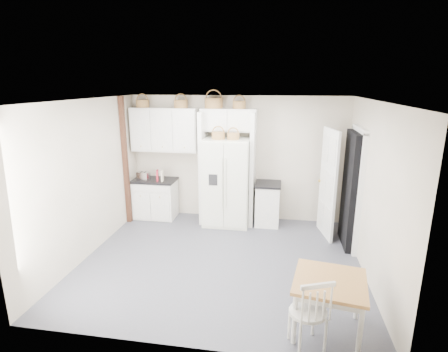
# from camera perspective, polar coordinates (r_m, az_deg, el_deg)

# --- Properties ---
(floor) EXTENTS (4.50, 4.50, 0.00)m
(floor) POSITION_cam_1_polar(r_m,az_deg,el_deg) (5.95, -0.52, -13.60)
(floor) COLOR #4D4E55
(floor) RESTS_ON ground
(ceiling) EXTENTS (4.50, 4.50, 0.00)m
(ceiling) POSITION_cam_1_polar(r_m,az_deg,el_deg) (5.23, -0.58, 12.27)
(ceiling) COLOR white
(ceiling) RESTS_ON wall_back
(wall_back) EXTENTS (4.50, 0.00, 4.50)m
(wall_back) POSITION_cam_1_polar(r_m,az_deg,el_deg) (7.37, 2.12, 2.86)
(wall_back) COLOR #B3AA94
(wall_back) RESTS_ON floor
(wall_left) EXTENTS (0.00, 4.00, 4.00)m
(wall_left) POSITION_cam_1_polar(r_m,az_deg,el_deg) (6.23, -21.39, -0.46)
(wall_left) COLOR #B3AA94
(wall_left) RESTS_ON floor
(wall_right) EXTENTS (0.00, 4.00, 4.00)m
(wall_right) POSITION_cam_1_polar(r_m,az_deg,el_deg) (5.54, 23.05, -2.47)
(wall_right) COLOR #B3AA94
(wall_right) RESTS_ON floor
(refrigerator) EXTENTS (0.92, 0.74, 1.78)m
(refrigerator) POSITION_cam_1_polar(r_m,az_deg,el_deg) (7.12, 0.50, -0.97)
(refrigerator) COLOR white
(refrigerator) RESTS_ON floor
(base_cab_left) EXTENTS (0.88, 0.55, 0.81)m
(base_cab_left) POSITION_cam_1_polar(r_m,az_deg,el_deg) (7.73, -11.14, -3.71)
(base_cab_left) COLOR silver
(base_cab_left) RESTS_ON floor
(base_cab_right) EXTENTS (0.48, 0.57, 0.84)m
(base_cab_right) POSITION_cam_1_polar(r_m,az_deg,el_deg) (7.27, 7.12, -4.65)
(base_cab_right) COLOR silver
(base_cab_right) RESTS_ON floor
(dining_table) EXTENTS (0.92, 0.92, 0.67)m
(dining_table) POSITION_cam_1_polar(r_m,az_deg,el_deg) (4.52, 16.61, -19.57)
(dining_table) COLOR #9A6627
(dining_table) RESTS_ON floor
(windsor_chair) EXTENTS (0.53, 0.51, 0.86)m
(windsor_chair) POSITION_cam_1_polar(r_m,az_deg,el_deg) (4.19, 13.58, -20.78)
(windsor_chair) COLOR silver
(windsor_chair) RESTS_ON floor
(counter_left) EXTENTS (0.91, 0.59, 0.04)m
(counter_left) POSITION_cam_1_polar(r_m,az_deg,el_deg) (7.61, -11.30, -0.69)
(counter_left) COLOR black
(counter_left) RESTS_ON base_cab_left
(counter_right) EXTENTS (0.51, 0.61, 0.04)m
(counter_right) POSITION_cam_1_polar(r_m,az_deg,el_deg) (7.13, 7.23, -1.33)
(counter_right) COLOR black
(counter_right) RESTS_ON base_cab_right
(toaster) EXTENTS (0.28, 0.20, 0.18)m
(toaster) POSITION_cam_1_polar(r_m,az_deg,el_deg) (7.56, -13.02, -0.03)
(toaster) COLOR silver
(toaster) RESTS_ON counter_left
(cookbook_red) EXTENTS (0.07, 0.15, 0.23)m
(cookbook_red) POSITION_cam_1_polar(r_m,az_deg,el_deg) (7.47, -10.82, 0.09)
(cookbook_red) COLOR red
(cookbook_red) RESTS_ON counter_left
(cookbook_cream) EXTENTS (0.05, 0.15, 0.22)m
(cookbook_cream) POSITION_cam_1_polar(r_m,az_deg,el_deg) (7.43, -10.04, 0.03)
(cookbook_cream) COLOR beige
(cookbook_cream) RESTS_ON counter_left
(basket_upper_a) EXTENTS (0.28, 0.28, 0.16)m
(basket_upper_a) POSITION_cam_1_polar(r_m,az_deg,el_deg) (7.55, -13.16, 11.42)
(basket_upper_a) COLOR olive
(basket_upper_a) RESTS_ON upper_cabinet
(basket_upper_c) EXTENTS (0.28, 0.28, 0.16)m
(basket_upper_c) POSITION_cam_1_polar(r_m,az_deg,el_deg) (7.28, -7.05, 11.60)
(basket_upper_c) COLOR olive
(basket_upper_c) RESTS_ON upper_cabinet
(basket_bridge_a) EXTENTS (0.36, 0.36, 0.20)m
(basket_bridge_a) POSITION_cam_1_polar(r_m,az_deg,el_deg) (7.12, -1.70, 11.80)
(basket_bridge_a) COLOR olive
(basket_bridge_a) RESTS_ON bridge_cabinet
(basket_bridge_b) EXTENTS (0.26, 0.26, 0.15)m
(basket_bridge_b) POSITION_cam_1_polar(r_m,az_deg,el_deg) (7.04, 2.50, 11.53)
(basket_bridge_b) COLOR olive
(basket_bridge_b) RESTS_ON bridge_cabinet
(basket_fridge_a) EXTENTS (0.26, 0.26, 0.14)m
(basket_fridge_a) POSITION_cam_1_polar(r_m,az_deg,el_deg) (6.84, -0.94, 6.61)
(basket_fridge_a) COLOR olive
(basket_fridge_a) RESTS_ON refrigerator
(basket_fridge_b) EXTENTS (0.24, 0.24, 0.13)m
(basket_fridge_b) POSITION_cam_1_polar(r_m,az_deg,el_deg) (6.80, 1.50, 6.51)
(basket_fridge_b) COLOR olive
(basket_fridge_b) RESTS_ON refrigerator
(upper_cabinet) EXTENTS (1.40, 0.34, 0.90)m
(upper_cabinet) POSITION_cam_1_polar(r_m,az_deg,el_deg) (7.44, -9.64, 7.46)
(upper_cabinet) COLOR silver
(upper_cabinet) RESTS_ON wall_back
(bridge_cabinet) EXTENTS (1.12, 0.34, 0.45)m
(bridge_cabinet) POSITION_cam_1_polar(r_m,az_deg,el_deg) (7.09, 0.79, 9.14)
(bridge_cabinet) COLOR silver
(bridge_cabinet) RESTS_ON wall_back
(fridge_panel_left) EXTENTS (0.08, 0.60, 2.30)m
(fridge_panel_left) POSITION_cam_1_polar(r_m,az_deg,el_deg) (7.22, -3.39, 1.38)
(fridge_panel_left) COLOR silver
(fridge_panel_left) RESTS_ON floor
(fridge_panel_right) EXTENTS (0.08, 0.60, 2.30)m
(fridge_panel_right) POSITION_cam_1_polar(r_m,az_deg,el_deg) (7.08, 4.69, 1.06)
(fridge_panel_right) COLOR silver
(fridge_panel_right) RESTS_ON floor
(trim_post) EXTENTS (0.09, 0.09, 2.60)m
(trim_post) POSITION_cam_1_polar(r_m,az_deg,el_deg) (7.36, -15.80, 2.28)
(trim_post) COLOR black
(trim_post) RESTS_ON floor
(doorway_void) EXTENTS (0.18, 0.85, 2.05)m
(doorway_void) POSITION_cam_1_polar(r_m,az_deg,el_deg) (6.53, 20.08, -2.15)
(doorway_void) COLOR black
(doorway_void) RESTS_ON floor
(door_slab) EXTENTS (0.21, 0.79, 2.05)m
(door_slab) POSITION_cam_1_polar(r_m,az_deg,el_deg) (6.79, 16.60, -1.22)
(door_slab) COLOR white
(door_slab) RESTS_ON floor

